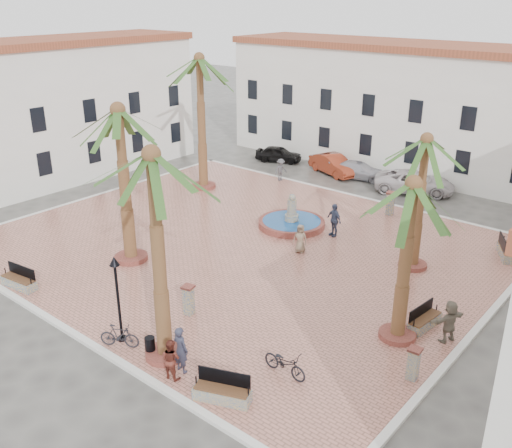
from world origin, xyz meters
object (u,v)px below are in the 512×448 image
object	(u,v)px
lamppost_e	(409,225)
pedestrian_east	(449,321)
bollard_e	(413,363)
car_white	(414,182)
car_silver	(359,170)
cyclist_b	(171,359)
bollard_n	(390,203)
litter_bin	(150,346)
pedestrian_north	(281,170)
palm_e	(411,204)
lamppost_s	(117,285)
palm_ne	(425,155)
car_black	(279,154)
palm_s	(153,179)
pedestrian_fountain_b	(334,220)
bench_e	(424,321)
pedestrian_fountain_a	(300,239)
bench_s	(19,281)
bicycle_b	(119,336)
bollard_se	(189,299)
palm_nw	(200,73)
bench_ne	(506,251)
car_red	(334,165)
palm_sw	(119,129)
cyclist_a	(181,349)
fountain	(292,222)
bicycle_a	(285,363)
bench_se	(222,393)

from	to	relation	value
lamppost_e	pedestrian_east	size ratio (longest dim) A/B	2.51
bollard_e	pedestrian_east	bearing A→B (deg)	90.00
pedestrian_east	car_white	xyz separation A→B (m)	(-9.19, 16.39, -0.28)
lamppost_e	car_silver	world-z (taller)	lamppost_e
cyclist_b	car_silver	world-z (taller)	cyclist_b
bollard_n	litter_bin	world-z (taller)	bollard_n
pedestrian_north	car_white	size ratio (longest dim) A/B	0.30
palm_e	lamppost_s	world-z (taller)	palm_e
litter_bin	lamppost_e	bearing A→B (deg)	67.12
bollard_e	pedestrian_north	world-z (taller)	pedestrian_north
car_white	palm_ne	bearing A→B (deg)	-176.81
car_black	car_silver	xyz separation A→B (m)	(7.42, 0.21, -0.01)
palm_s	bollard_n	bearing A→B (deg)	91.49
palm_e	pedestrian_fountain_b	world-z (taller)	palm_e
palm_ne	bench_e	xyz separation A→B (m)	(2.85, -4.90, -5.52)
bollard_e	pedestrian_fountain_a	bearing A→B (deg)	146.62
bench_s	pedestrian_north	world-z (taller)	pedestrian_north
cyclist_b	pedestrian_east	bearing A→B (deg)	-137.17
palm_s	pedestrian_north	world-z (taller)	palm_s
lamppost_s	bicycle_b	distance (m)	2.06
lamppost_e	bollard_se	size ratio (longest dim) A/B	3.31
palm_nw	bench_ne	size ratio (longest dim) A/B	4.48
palm_s	bench_e	distance (m)	12.57
palm_nw	car_red	world-z (taller)	palm_nw
palm_sw	bollard_e	world-z (taller)	palm_sw
bollard_se	car_white	bearing A→B (deg)	89.59
bollard_n	car_white	bearing A→B (deg)	99.58
palm_e	cyclist_a	distance (m)	9.88
fountain	pedestrian_north	xyz separation A→B (m)	(-5.89, 6.61, 0.54)
lamppost_e	pedestrian_east	distance (m)	5.23
bicycle_a	pedestrian_fountain_a	xyz separation A→B (m)	(-5.70, 8.88, 0.29)
car_black	palm_nw	bearing A→B (deg)	160.50
bench_ne	bicycle_a	size ratio (longest dim) A/B	1.12
bench_ne	bollard_n	world-z (taller)	bollard_n
cyclist_a	bench_se	bearing A→B (deg)	175.75
bench_se	palm_ne	bearing A→B (deg)	65.72
bollard_n	pedestrian_north	xyz separation A→B (m)	(-9.42, 1.15, 0.05)
pedestrian_fountain_b	pedestrian_north	bearing A→B (deg)	163.58
bench_s	bollard_e	distance (m)	18.02
palm_e	pedestrian_north	size ratio (longest dim) A/B	4.17
palm_sw	bench_ne	xyz separation A→B (m)	(14.76, 12.75, -6.55)
palm_nw	bicycle_b	world-z (taller)	palm_nw
lamppost_e	bicycle_a	xyz separation A→B (m)	(-0.15, -9.09, -2.53)
bicycle_a	car_silver	size ratio (longest dim) A/B	0.43
fountain	car_red	world-z (taller)	fountain
fountain	car_silver	bearing A→B (deg)	100.02
lamppost_e	bicycle_a	size ratio (longest dim) A/B	2.41
bench_s	pedestrian_north	xyz separation A→B (m)	(-0.53, 20.78, 0.52)
bench_se	car_white	size ratio (longest dim) A/B	0.38
lamppost_e	car_black	world-z (taller)	lamppost_e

